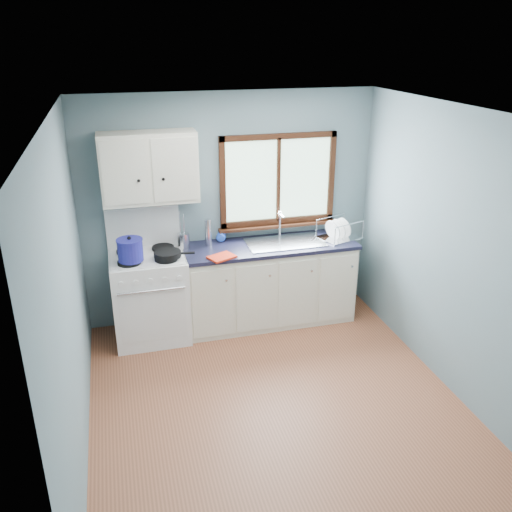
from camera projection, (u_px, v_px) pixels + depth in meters
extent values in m
cube|color=#955436|center=(277.00, 405.00, 4.78)|extent=(3.20, 3.60, 0.02)
cube|color=white|center=(282.00, 113.00, 3.82)|extent=(3.20, 3.60, 0.02)
cube|color=slate|center=(230.00, 209.00, 5.92)|extent=(3.20, 0.02, 2.50)
cube|color=slate|center=(387.00, 421.00, 2.68)|extent=(3.20, 0.02, 2.50)
cube|color=slate|center=(67.00, 299.00, 3.92)|extent=(0.02, 3.60, 2.50)
cube|color=slate|center=(457.00, 255.00, 4.69)|extent=(0.02, 3.60, 2.50)
cube|color=white|center=(150.00, 297.00, 5.68)|extent=(0.76, 0.65, 0.92)
cube|color=white|center=(143.00, 227.00, 5.70)|extent=(0.76, 0.05, 0.44)
cube|color=silver|center=(147.00, 257.00, 5.51)|extent=(0.72, 0.59, 0.01)
cylinder|color=black|center=(129.00, 262.00, 5.32)|extent=(0.23, 0.23, 0.03)
cylinder|color=black|center=(166.00, 258.00, 5.41)|extent=(0.23, 0.23, 0.03)
cylinder|color=black|center=(128.00, 251.00, 5.59)|extent=(0.23, 0.23, 0.03)
cylinder|color=black|center=(163.00, 248.00, 5.68)|extent=(0.23, 0.23, 0.03)
cylinder|color=silver|center=(151.00, 291.00, 5.28)|extent=(0.66, 0.02, 0.02)
cube|color=silver|center=(153.00, 317.00, 5.42)|extent=(0.66, 0.01, 0.55)
cube|color=silver|center=(269.00, 284.00, 6.03)|extent=(1.85, 0.60, 0.88)
cube|color=black|center=(268.00, 315.00, 6.20)|extent=(1.85, 0.54, 0.08)
cube|color=black|center=(269.00, 246.00, 5.85)|extent=(1.89, 0.64, 0.04)
cube|color=silver|center=(285.00, 242.00, 5.88)|extent=(0.84, 0.46, 0.01)
cube|color=silver|center=(267.00, 250.00, 5.86)|extent=(0.36, 0.40, 0.14)
cube|color=silver|center=(302.00, 247.00, 5.96)|extent=(0.36, 0.40, 0.14)
cylinder|color=silver|center=(280.00, 225.00, 6.01)|extent=(0.02, 0.02, 0.28)
cylinder|color=silver|center=(282.00, 215.00, 5.90)|extent=(0.02, 0.16, 0.02)
sphere|color=silver|center=(280.00, 213.00, 5.96)|extent=(0.04, 0.04, 0.04)
cube|color=#9EC6A8|center=(278.00, 179.00, 5.91)|extent=(1.22, 0.01, 0.92)
cube|color=#37190C|center=(279.00, 136.00, 5.72)|extent=(1.30, 0.05, 0.06)
cube|color=#37190C|center=(278.00, 221.00, 6.07)|extent=(1.30, 0.05, 0.06)
cube|color=#37190C|center=(223.00, 184.00, 5.75)|extent=(0.06, 0.05, 1.00)
cube|color=#37190C|center=(331.00, 176.00, 6.04)|extent=(0.06, 0.05, 1.00)
cube|color=#37190C|center=(278.00, 180.00, 5.89)|extent=(0.03, 0.05, 0.92)
cube|color=#37190C|center=(278.00, 226.00, 6.07)|extent=(1.36, 0.10, 0.03)
cube|color=silver|center=(149.00, 168.00, 5.34)|extent=(0.95, 0.32, 0.70)
cube|color=silver|center=(125.00, 173.00, 5.14)|extent=(0.44, 0.01, 0.62)
cube|color=silver|center=(175.00, 170.00, 5.25)|extent=(0.44, 0.01, 0.62)
sphere|color=black|center=(139.00, 181.00, 5.18)|extent=(0.03, 0.03, 0.03)
sphere|color=black|center=(163.00, 179.00, 5.24)|extent=(0.03, 0.03, 0.03)
cylinder|color=black|center=(167.00, 254.00, 5.41)|extent=(0.31, 0.31, 0.05)
cube|color=black|center=(187.00, 253.00, 5.43)|extent=(0.15, 0.05, 0.02)
cylinder|color=navy|center=(130.00, 250.00, 5.29)|extent=(0.28, 0.28, 0.21)
cylinder|color=navy|center=(129.00, 240.00, 5.24)|extent=(0.29, 0.29, 0.01)
sphere|color=black|center=(129.00, 238.00, 5.24)|extent=(0.04, 0.04, 0.04)
cylinder|color=silver|center=(183.00, 241.00, 5.72)|extent=(0.17, 0.17, 0.16)
cylinder|color=silver|center=(184.00, 225.00, 5.68)|extent=(0.01, 0.01, 0.24)
cylinder|color=silver|center=(180.00, 224.00, 5.65)|extent=(0.01, 0.01, 0.28)
cylinder|color=silver|center=(184.00, 227.00, 5.64)|extent=(0.01, 0.01, 0.21)
cylinder|color=silver|center=(208.00, 232.00, 5.75)|extent=(0.09, 0.09, 0.30)
imported|color=blue|center=(220.00, 231.00, 5.84)|extent=(0.13, 0.13, 0.27)
cube|color=red|center=(222.00, 257.00, 5.48)|extent=(0.32, 0.28, 0.02)
cube|color=silver|center=(339.00, 237.00, 6.02)|extent=(0.52, 0.45, 0.02)
cylinder|color=silver|center=(335.00, 237.00, 5.75)|extent=(0.01, 0.01, 0.21)
cylinder|color=silver|center=(363.00, 230.00, 5.97)|extent=(0.01, 0.01, 0.21)
cylinder|color=silver|center=(316.00, 229.00, 5.99)|extent=(0.01, 0.01, 0.21)
cylinder|color=silver|center=(344.00, 222.00, 6.20)|extent=(0.01, 0.01, 0.21)
cylinder|color=silver|center=(350.00, 224.00, 5.82)|extent=(0.39, 0.14, 0.01)
cylinder|color=silver|center=(331.00, 217.00, 6.06)|extent=(0.39, 0.14, 0.01)
cylinder|color=white|center=(333.00, 230.00, 5.92)|extent=(0.13, 0.23, 0.22)
cylinder|color=white|center=(338.00, 229.00, 5.96)|extent=(0.13, 0.23, 0.22)
cylinder|color=white|center=(344.00, 227.00, 6.01)|extent=(0.13, 0.23, 0.22)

